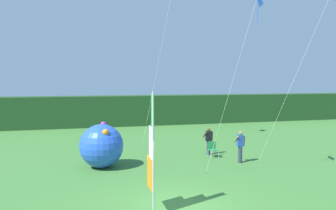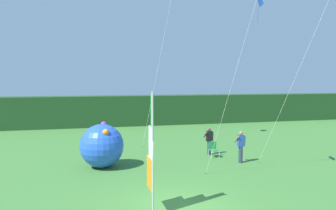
{
  "view_description": "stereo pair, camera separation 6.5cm",
  "coord_description": "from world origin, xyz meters",
  "px_view_note": "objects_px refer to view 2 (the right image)",
  "views": [
    {
      "loc": [
        -3.17,
        -11.11,
        4.48
      ],
      "look_at": [
        0.36,
        2.33,
        3.46
      ],
      "focal_mm": 35.57,
      "sensor_mm": 36.0,
      "label": 1
    },
    {
      "loc": [
        -3.11,
        -11.13,
        4.48
      ],
      "look_at": [
        0.36,
        2.33,
        3.46
      ],
      "focal_mm": 35.57,
      "sensor_mm": 36.0,
      "label": 2
    }
  ],
  "objects_px": {
    "person_near_banner": "(209,140)",
    "inflatable_balloon": "(102,146)",
    "kite_blue_diamond_1": "(255,4)",
    "banner_flag": "(151,155)",
    "person_mid_field": "(241,146)",
    "folding_chair": "(213,148)"
  },
  "relations": [
    {
      "from": "inflatable_balloon",
      "to": "kite_blue_diamond_1",
      "type": "relative_size",
      "value": 0.27
    },
    {
      "from": "inflatable_balloon",
      "to": "kite_blue_diamond_1",
      "type": "xyz_separation_m",
      "value": [
        6.46,
        -3.88,
        6.67
      ]
    },
    {
      "from": "banner_flag",
      "to": "kite_blue_diamond_1",
      "type": "height_order",
      "value": "kite_blue_diamond_1"
    },
    {
      "from": "inflatable_balloon",
      "to": "person_near_banner",
      "type": "bearing_deg",
      "value": 12.15
    },
    {
      "from": "person_near_banner",
      "to": "kite_blue_diamond_1",
      "type": "bearing_deg",
      "value": -89.86
    },
    {
      "from": "folding_chair",
      "to": "kite_blue_diamond_1",
      "type": "relative_size",
      "value": 0.1
    },
    {
      "from": "banner_flag",
      "to": "person_near_banner",
      "type": "relative_size",
      "value": 2.47
    },
    {
      "from": "person_mid_field",
      "to": "inflatable_balloon",
      "type": "bearing_deg",
      "value": 173.14
    },
    {
      "from": "banner_flag",
      "to": "inflatable_balloon",
      "type": "xyz_separation_m",
      "value": [
        -1.27,
        6.42,
        -0.85
      ]
    },
    {
      "from": "person_near_banner",
      "to": "inflatable_balloon",
      "type": "relative_size",
      "value": 0.72
    },
    {
      "from": "person_near_banner",
      "to": "banner_flag",
      "type": "bearing_deg",
      "value": -123.5
    },
    {
      "from": "inflatable_balloon",
      "to": "folding_chair",
      "type": "xyz_separation_m",
      "value": [
        6.47,
        0.78,
        -0.62
      ]
    },
    {
      "from": "kite_blue_diamond_1",
      "to": "person_mid_field",
      "type": "bearing_deg",
      "value": 72.8
    },
    {
      "from": "inflatable_balloon",
      "to": "banner_flag",
      "type": "bearing_deg",
      "value": -78.78
    },
    {
      "from": "inflatable_balloon",
      "to": "folding_chair",
      "type": "bearing_deg",
      "value": 6.85
    },
    {
      "from": "person_mid_field",
      "to": "kite_blue_diamond_1",
      "type": "bearing_deg",
      "value": -107.2
    },
    {
      "from": "banner_flag",
      "to": "folding_chair",
      "type": "bearing_deg",
      "value": 54.21
    },
    {
      "from": "person_near_banner",
      "to": "inflatable_balloon",
      "type": "bearing_deg",
      "value": -167.85
    },
    {
      "from": "banner_flag",
      "to": "person_mid_field",
      "type": "relative_size",
      "value": 2.38
    },
    {
      "from": "person_near_banner",
      "to": "kite_blue_diamond_1",
      "type": "xyz_separation_m",
      "value": [
        0.01,
        -5.27,
        6.91
      ]
    },
    {
      "from": "person_near_banner",
      "to": "inflatable_balloon",
      "type": "height_order",
      "value": "inflatable_balloon"
    },
    {
      "from": "inflatable_balloon",
      "to": "folding_chair",
      "type": "relative_size",
      "value": 2.63
    }
  ]
}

